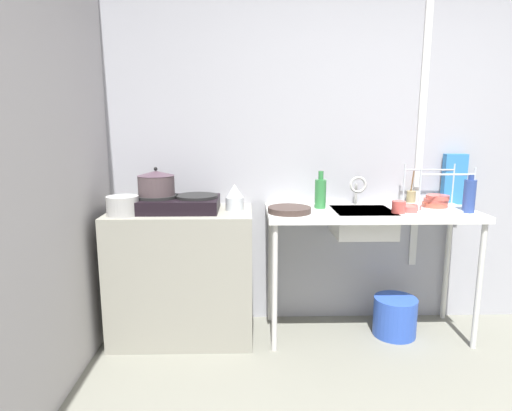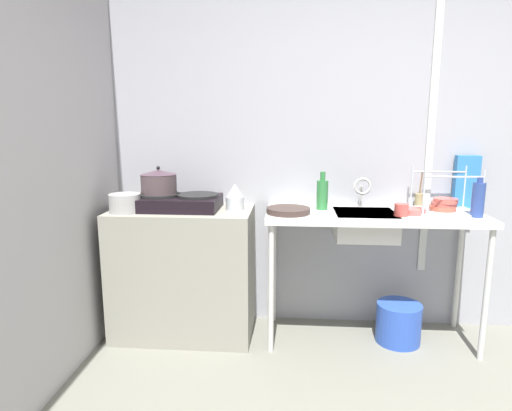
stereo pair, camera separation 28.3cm
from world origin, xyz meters
name	(u,v)px [view 2 (the right image)]	position (x,y,z in m)	size (l,w,h in m)	color
wall_back	(400,135)	(0.00, 1.93, 1.36)	(4.79, 0.10, 2.71)	#9FA0A8
wall_metal_strip	(432,114)	(0.19, 1.87, 1.49)	(0.05, 0.01, 2.17)	silver
counter_concrete	(184,272)	(-1.46, 1.62, 0.44)	(0.93, 0.53, 0.87)	gray
counter_sink	(373,224)	(-0.21, 1.62, 0.80)	(1.37, 0.53, 0.87)	silver
stove	(179,202)	(-1.48, 1.62, 0.92)	(0.54, 0.37, 0.10)	black
pot_on_left_burner	(159,182)	(-1.61, 1.62, 1.06)	(0.24, 0.24, 0.18)	#47393C
pot_beside_stove	(125,203)	(-1.80, 1.49, 0.93)	(0.20, 0.20, 0.12)	#A09F9D
percolator	(235,197)	(-1.11, 1.62, 0.96)	(0.12, 0.12, 0.17)	silver
sink_basin	(365,225)	(-0.26, 1.61, 0.79)	(0.38, 0.36, 0.17)	silver
faucet	(362,188)	(-0.26, 1.78, 1.00)	(0.12, 0.07, 0.20)	silver
frying_pan	(288,210)	(-0.76, 1.54, 0.89)	(0.28, 0.28, 0.04)	#3D2E29
dish_rack	(444,205)	(0.24, 1.66, 0.92)	(0.36, 0.30, 0.29)	#B2BBC3
cup_by_rack	(401,210)	(-0.06, 1.51, 0.91)	(0.08, 0.08, 0.08)	#C0463F
small_bowl_on_drainboard	(413,211)	(0.03, 1.58, 0.89)	(0.16, 0.16, 0.04)	#C15752
bottle_by_sink	(322,194)	(-0.53, 1.69, 0.98)	(0.08, 0.08, 0.25)	#2F783C
bottle_by_rack	(478,199)	(0.39, 1.52, 0.98)	(0.07, 0.07, 0.24)	navy
cereal_box	(466,182)	(0.43, 1.83, 1.05)	(0.15, 0.07, 0.35)	#2D75BB
utensil_jar	(420,199)	(0.14, 1.83, 0.92)	(0.06, 0.07, 0.24)	#8C7C51
bucket_on_floor	(398,323)	(-0.02, 1.58, 0.13)	(0.29, 0.29, 0.27)	#2B4FB7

